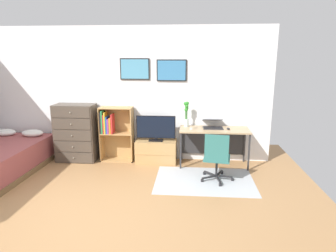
{
  "coord_description": "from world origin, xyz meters",
  "views": [
    {
      "loc": [
        1.46,
        -3.45,
        2.1
      ],
      "look_at": [
        1.06,
        1.5,
        0.92
      ],
      "focal_mm": 31.24,
      "sensor_mm": 36.0,
      "label": 1
    }
  ],
  "objects": [
    {
      "name": "television",
      "position": [
        0.76,
        2.15,
        0.71
      ],
      "size": [
        0.78,
        0.16,
        0.51
      ],
      "color": "black",
      "rests_on": "tv_stand"
    },
    {
      "name": "laptop",
      "position": [
        1.89,
        2.22,
        0.81
      ],
      "size": [
        0.4,
        0.43,
        0.17
      ],
      "rotation": [
        0.0,
        0.0,
        0.04
      ],
      "color": "#333338",
      "rests_on": "desk"
    },
    {
      "name": "area_rug",
      "position": [
        1.71,
        1.32,
        0.0
      ],
      "size": [
        1.7,
        1.2,
        0.01
      ],
      "primitive_type": "cube",
      "color": "#B2B7BC",
      "rests_on": "ground_plane"
    },
    {
      "name": "wall_back_with_posters",
      "position": [
        0.01,
        2.43,
        1.36
      ],
      "size": [
        6.12,
        0.09,
        2.7
      ],
      "color": "white",
      "rests_on": "ground_plane"
    },
    {
      "name": "bookshelf",
      "position": [
        -0.12,
        2.23,
        0.64
      ],
      "size": [
        0.67,
        0.3,
        1.12
      ],
      "color": "tan",
      "rests_on": "ground_plane"
    },
    {
      "name": "computer_mouse",
      "position": [
        2.18,
        2.08,
        0.76
      ],
      "size": [
        0.06,
        0.1,
        0.03
      ],
      "primitive_type": "ellipsoid",
      "color": "#262628",
      "rests_on": "desk"
    },
    {
      "name": "tv_stand",
      "position": [
        0.76,
        2.17,
        0.23
      ],
      "size": [
        0.81,
        0.41,
        0.46
      ],
      "color": "tan",
      "rests_on": "ground_plane"
    },
    {
      "name": "bamboo_vase",
      "position": [
        1.36,
        2.23,
        1.01
      ],
      "size": [
        0.1,
        0.09,
        0.51
      ],
      "color": "silver",
      "rests_on": "desk"
    },
    {
      "name": "wine_glass",
      "position": [
        1.46,
        2.04,
        0.87
      ],
      "size": [
        0.07,
        0.07,
        0.18
      ],
      "color": "silver",
      "rests_on": "desk"
    },
    {
      "name": "desk",
      "position": [
        1.91,
        2.17,
        0.6
      ],
      "size": [
        1.34,
        0.55,
        0.74
      ],
      "color": "tan",
      "rests_on": "ground_plane"
    },
    {
      "name": "dresser",
      "position": [
        -0.88,
        2.15,
        0.59
      ],
      "size": [
        0.81,
        0.46,
        1.17
      ],
      "color": "#4C4238",
      "rests_on": "ground_plane"
    },
    {
      "name": "office_chair",
      "position": [
        1.9,
        1.3,
        0.46
      ],
      "size": [
        0.58,
        0.58,
        0.86
      ],
      "rotation": [
        0.0,
        0.0,
        -0.15
      ],
      "color": "#232326",
      "rests_on": "ground_plane"
    },
    {
      "name": "ground_plane",
      "position": [
        0.0,
        0.0,
        0.0
      ],
      "size": [
        7.2,
        7.2,
        0.0
      ],
      "primitive_type": "plane",
      "color": "#A87A4C"
    }
  ]
}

